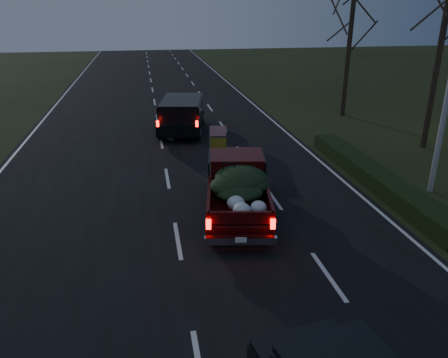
{
  "coord_description": "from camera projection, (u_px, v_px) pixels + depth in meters",
  "views": [
    {
      "loc": [
        -0.68,
        -11.23,
        6.37
      ],
      "look_at": [
        1.62,
        1.34,
        1.3
      ],
      "focal_mm": 35.0,
      "sensor_mm": 36.0,
      "label": 1
    }
  ],
  "objects": [
    {
      "name": "bare_tree_mid",
      "position": [
        447.0,
        7.0,
        18.88
      ],
      "size": [
        3.6,
        3.6,
        8.5
      ],
      "color": "black",
      "rests_on": "ground"
    },
    {
      "name": "pickup_truck",
      "position": [
        237.0,
        185.0,
        14.14
      ],
      "size": [
        2.73,
        5.26,
        2.63
      ],
      "rotation": [
        0.0,
        0.0,
        -0.17
      ],
      "color": "#3F0808",
      "rests_on": "ground"
    },
    {
      "name": "bare_tree_far",
      "position": [
        351.0,
        27.0,
        25.53
      ],
      "size": [
        3.6,
        3.6,
        7.0
      ],
      "color": "black",
      "rests_on": "ground"
    },
    {
      "name": "lead_suv",
      "position": [
        182.0,
        112.0,
        23.36
      ],
      "size": [
        3.02,
        5.39,
        1.46
      ],
      "rotation": [
        0.0,
        0.0,
        -0.19
      ],
      "color": "black",
      "rests_on": "ground"
    },
    {
      "name": "hedge_row",
      "position": [
        375.0,
        177.0,
        16.67
      ],
      "size": [
        1.0,
        10.0,
        0.6
      ],
      "primitive_type": "cube",
      "color": "black",
      "rests_on": "ground"
    },
    {
      "name": "road_asphalt",
      "position": [
        178.0,
        240.0,
        12.73
      ],
      "size": [
        14.0,
        120.0,
        0.02
      ],
      "primitive_type": "cube",
      "color": "black",
      "rests_on": "ground"
    },
    {
      "name": "ground",
      "position": [
        178.0,
        241.0,
        12.73
      ],
      "size": [
        120.0,
        120.0,
        0.0
      ],
      "primitive_type": "plane",
      "color": "black",
      "rests_on": "ground"
    }
  ]
}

